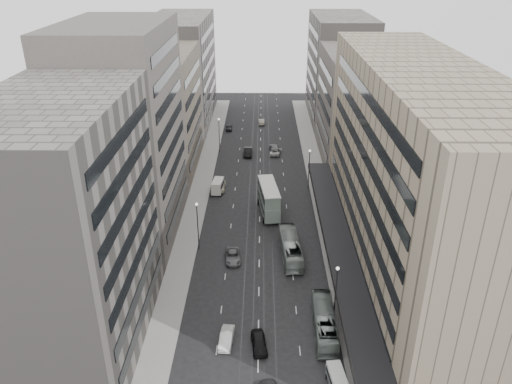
{
  "coord_description": "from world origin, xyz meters",
  "views": [
    {
      "loc": [
        0.27,
        -56.02,
        43.21
      ],
      "look_at": [
        -0.62,
        18.84,
        6.93
      ],
      "focal_mm": 35.0,
      "sensor_mm": 36.0,
      "label": 1
    }
  ],
  "objects_px": {
    "panel_van": "(218,186)",
    "bus_near": "(324,322)",
    "double_decker": "(269,198)",
    "sedan_1": "(226,338)",
    "sedan_0": "(259,343)",
    "vw_microbus": "(337,379)",
    "bus_far": "(290,247)",
    "sedan_2": "(233,256)"
  },
  "relations": [
    {
      "from": "bus_far",
      "to": "sedan_0",
      "type": "distance_m",
      "value": 20.7
    },
    {
      "from": "double_decker",
      "to": "sedan_1",
      "type": "distance_m",
      "value": 34.09
    },
    {
      "from": "sedan_0",
      "to": "sedan_1",
      "type": "bearing_deg",
      "value": 161.45
    },
    {
      "from": "panel_van",
      "to": "sedan_0",
      "type": "bearing_deg",
      "value": -72.98
    },
    {
      "from": "bus_near",
      "to": "vw_microbus",
      "type": "distance_m",
      "value": 8.93
    },
    {
      "from": "double_decker",
      "to": "sedan_0",
      "type": "xyz_separation_m",
      "value": [
        -1.55,
        -34.38,
        -2.21
      ]
    },
    {
      "from": "sedan_1",
      "to": "vw_microbus",
      "type": "bearing_deg",
      "value": -23.51
    },
    {
      "from": "bus_far",
      "to": "bus_near",
      "type": "bearing_deg",
      "value": 96.99
    },
    {
      "from": "panel_van",
      "to": "bus_far",
      "type": "bearing_deg",
      "value": -53.94
    },
    {
      "from": "bus_far",
      "to": "sedan_1",
      "type": "relative_size",
      "value": 2.63
    },
    {
      "from": "sedan_2",
      "to": "bus_near",
      "type": "bearing_deg",
      "value": -58.82
    },
    {
      "from": "bus_far",
      "to": "double_decker",
      "type": "bearing_deg",
      "value": -81.41
    },
    {
      "from": "double_decker",
      "to": "sedan_1",
      "type": "height_order",
      "value": "double_decker"
    },
    {
      "from": "sedan_1",
      "to": "bus_far",
      "type": "bearing_deg",
      "value": 70.64
    },
    {
      "from": "vw_microbus",
      "to": "panel_van",
      "type": "distance_m",
      "value": 51.61
    },
    {
      "from": "sedan_0",
      "to": "sedan_2",
      "type": "bearing_deg",
      "value": 95.46
    },
    {
      "from": "vw_microbus",
      "to": "sedan_0",
      "type": "bearing_deg",
      "value": 137.86
    },
    {
      "from": "panel_van",
      "to": "bus_near",
      "type": "bearing_deg",
      "value": -61.54
    },
    {
      "from": "bus_near",
      "to": "sedan_0",
      "type": "bearing_deg",
      "value": 20.91
    },
    {
      "from": "bus_far",
      "to": "vw_microbus",
      "type": "xyz_separation_m",
      "value": [
        3.77,
        -26.1,
        -0.43
      ]
    },
    {
      "from": "vw_microbus",
      "to": "sedan_0",
      "type": "distance_m",
      "value": 10.43
    },
    {
      "from": "sedan_0",
      "to": "sedan_2",
      "type": "height_order",
      "value": "sedan_0"
    },
    {
      "from": "double_decker",
      "to": "sedan_2",
      "type": "distance_m",
      "value": 16.67
    },
    {
      "from": "panel_van",
      "to": "sedan_1",
      "type": "height_order",
      "value": "panel_van"
    },
    {
      "from": "bus_far",
      "to": "sedan_0",
      "type": "xyz_separation_m",
      "value": [
        -4.77,
        -20.12,
        -0.83
      ]
    },
    {
      "from": "double_decker",
      "to": "vw_microbus",
      "type": "bearing_deg",
      "value": -87.7
    },
    {
      "from": "double_decker",
      "to": "sedan_1",
      "type": "relative_size",
      "value": 2.38
    },
    {
      "from": "bus_far",
      "to": "sedan_2",
      "type": "height_order",
      "value": "bus_far"
    },
    {
      "from": "bus_far",
      "to": "sedan_0",
      "type": "bearing_deg",
      "value": 72.54
    },
    {
      "from": "vw_microbus",
      "to": "sedan_0",
      "type": "relative_size",
      "value": 0.91
    },
    {
      "from": "bus_near",
      "to": "sedan_1",
      "type": "distance_m",
      "value": 12.32
    },
    {
      "from": "bus_near",
      "to": "panel_van",
      "type": "bearing_deg",
      "value": -66.4
    },
    {
      "from": "vw_microbus",
      "to": "bus_far",
      "type": "bearing_deg",
      "value": 91.06
    },
    {
      "from": "double_decker",
      "to": "vw_microbus",
      "type": "relative_size",
      "value": 2.56
    },
    {
      "from": "bus_near",
      "to": "sedan_0",
      "type": "height_order",
      "value": "bus_near"
    },
    {
      "from": "sedan_0",
      "to": "sedan_1",
      "type": "relative_size",
      "value": 1.02
    },
    {
      "from": "vw_microbus",
      "to": "sedan_1",
      "type": "distance_m",
      "value": 14.23
    },
    {
      "from": "bus_near",
      "to": "bus_far",
      "type": "distance_m",
      "value": 17.51
    },
    {
      "from": "bus_far",
      "to": "vw_microbus",
      "type": "relative_size",
      "value": 2.83
    },
    {
      "from": "sedan_1",
      "to": "bus_near",
      "type": "bearing_deg",
      "value": 14.95
    },
    {
      "from": "double_decker",
      "to": "sedan_2",
      "type": "xyz_separation_m",
      "value": [
        -5.71,
        -15.5,
        -2.27
      ]
    },
    {
      "from": "vw_microbus",
      "to": "panel_van",
      "type": "xyz_separation_m",
      "value": [
        -16.93,
        48.76,
        0.3
      ]
    }
  ]
}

